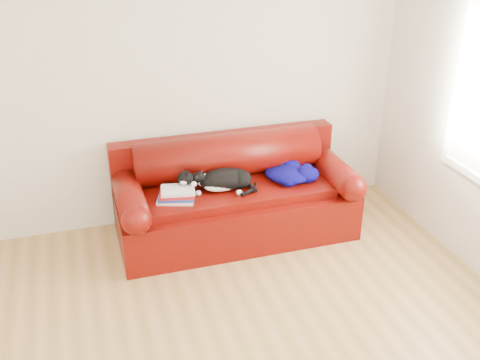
# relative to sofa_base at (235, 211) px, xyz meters

# --- Properties ---
(ground) EXTENTS (4.50, 4.50, 0.00)m
(ground) POSITION_rel_sofa_base_xyz_m (-0.53, -1.49, -0.24)
(ground) COLOR olive
(ground) RESTS_ON ground
(room_shell) EXTENTS (4.52, 4.02, 2.61)m
(room_shell) POSITION_rel_sofa_base_xyz_m (-0.40, -1.48, 1.43)
(room_shell) COLOR beige
(room_shell) RESTS_ON ground
(sofa_base) EXTENTS (2.10, 0.90, 0.50)m
(sofa_base) POSITION_rel_sofa_base_xyz_m (0.00, 0.00, 0.00)
(sofa_base) COLOR #400A02
(sofa_base) RESTS_ON ground
(sofa_back) EXTENTS (2.10, 1.01, 0.88)m
(sofa_back) POSITION_rel_sofa_base_xyz_m (0.00, 0.24, 0.30)
(sofa_back) COLOR #400A02
(sofa_back) RESTS_ON ground
(book_stack) EXTENTS (0.36, 0.32, 0.10)m
(book_stack) POSITION_rel_sofa_base_xyz_m (-0.55, -0.12, 0.31)
(book_stack) COLOR beige
(book_stack) RESTS_ON sofa_base
(cat) EXTENTS (0.62, 0.38, 0.24)m
(cat) POSITION_rel_sofa_base_xyz_m (-0.12, -0.05, 0.35)
(cat) COLOR black
(cat) RESTS_ON sofa_base
(blanket) EXTENTS (0.47, 0.41, 0.15)m
(blanket) POSITION_rel_sofa_base_xyz_m (0.51, -0.04, 0.33)
(blanket) COLOR #04024B
(blanket) RESTS_ON sofa_base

